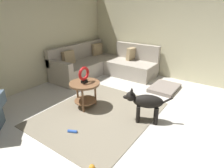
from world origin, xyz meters
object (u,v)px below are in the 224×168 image
at_px(sectional_couch, 103,65).
at_px(side_table, 85,88).
at_px(dog_bed_mat, 164,88).
at_px(dog, 145,103).
at_px(dog_toy_ball, 92,167).
at_px(torus_sculpture, 84,74).
at_px(dog_toy_rope, 72,131).

relative_size(sectional_couch, side_table, 3.75).
distance_m(dog_bed_mat, dog, 1.59).
distance_m(dog, dog_toy_ball, 1.42).
relative_size(side_table, dog, 0.76).
height_order(torus_sculpture, dog_toy_ball, torus_sculpture).
height_order(sectional_couch, dog_bed_mat, sectional_couch).
distance_m(sectional_couch, side_table, 2.00).
distance_m(sectional_couch, dog, 2.64).
bearing_deg(dog_bed_mat, torus_sculpture, 150.04).
bearing_deg(dog, torus_sculpture, 74.94).
xyz_separation_m(side_table, dog_toy_ball, (-1.16, -1.15, -0.38)).
bearing_deg(dog_toy_ball, side_table, 44.76).
height_order(dog_bed_mat, dog, dog).
distance_m(sectional_couch, dog_bed_mat, 1.95).
bearing_deg(side_table, dog_bed_mat, -29.96).
xyz_separation_m(torus_sculpture, dog_toy_rope, (-0.77, -0.40, -0.69)).
xyz_separation_m(dog_bed_mat, dog_toy_rope, (-2.53, 0.62, -0.02)).
bearing_deg(sectional_couch, dog_toy_ball, -144.77).
distance_m(side_table, dog_toy_ball, 1.68).
distance_m(side_table, torus_sculpture, 0.29).
distance_m(sectional_couch, torus_sculpture, 2.04).
relative_size(side_table, dog_toy_rope, 3.87).
bearing_deg(side_table, dog_toy_ball, -135.24).
bearing_deg(dog, dog_toy_ball, 152.49).
relative_size(torus_sculpture, dog_bed_mat, 0.41).
bearing_deg(dog, dog_bed_mat, -17.88).
height_order(dog_bed_mat, dog_toy_rope, dog_bed_mat).
bearing_deg(sectional_couch, side_table, -152.59).
height_order(side_table, torus_sculpture, torus_sculpture).
bearing_deg(dog_toy_rope, dog_toy_ball, -117.67).
relative_size(dog, dog_toy_rope, 5.09).
bearing_deg(dog_toy_ball, dog_bed_mat, 2.73).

